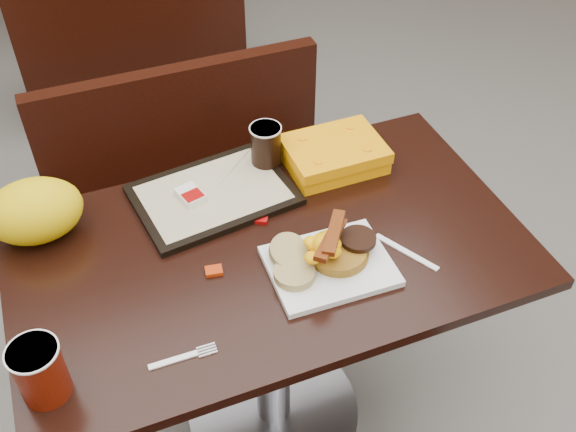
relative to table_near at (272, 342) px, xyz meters
name	(u,v)px	position (x,y,z in m)	size (l,w,h in m)	color
floor	(274,414)	(0.00, 0.00, -0.38)	(6.00, 7.00, 0.01)	gray
table_near	(272,342)	(0.00, 0.00, 0.00)	(1.20, 0.70, 0.75)	black
bench_near_n	(201,189)	(0.00, 0.70, -0.02)	(1.00, 0.46, 0.72)	black
bench_far_s	(128,32)	(0.00, 1.90, -0.02)	(1.00, 0.46, 0.72)	black
platter	(330,266)	(0.10, -0.12, 0.38)	(0.27, 0.21, 0.02)	white
pancake_stack	(339,251)	(0.13, -0.10, 0.41)	(0.14, 0.14, 0.03)	#9D6A1A
sausage_patty	(358,239)	(0.18, -0.10, 0.43)	(0.08, 0.08, 0.01)	black
scrambled_eggs	(324,246)	(0.09, -0.11, 0.44)	(0.09, 0.08, 0.05)	yellow
bacon_strips	(331,238)	(0.10, -0.12, 0.48)	(0.16, 0.07, 0.01)	#451404
muffin_bottom	(294,273)	(0.01, -0.12, 0.40)	(0.09, 0.09, 0.02)	tan
muffin_top	(288,251)	(0.02, -0.06, 0.41)	(0.09, 0.09, 0.02)	tan
coffee_cup_near	(40,372)	(-0.53, -0.21, 0.44)	(0.09, 0.09, 0.13)	#931B05
fork	(173,360)	(-0.29, -0.23, 0.38)	(0.14, 0.03, 0.00)	white
knife	(406,252)	(0.29, -0.14, 0.38)	(0.17, 0.01, 0.00)	white
condiment_syrup	(214,271)	(-0.14, -0.03, 0.38)	(0.04, 0.03, 0.01)	#AC2A07
condiment_ketchup	(259,219)	(0.01, 0.09, 0.38)	(0.04, 0.03, 0.01)	#8C0504
tray	(213,195)	(-0.07, 0.21, 0.38)	(0.39, 0.27, 0.02)	black
hashbrown_sleeve_left	(190,195)	(-0.13, 0.21, 0.40)	(0.05, 0.07, 0.02)	silver
coffee_cup_far	(266,145)	(0.10, 0.28, 0.45)	(0.08, 0.08, 0.11)	black
clamshell	(334,154)	(0.27, 0.22, 0.41)	(0.25, 0.19, 0.07)	orange
paper_bag	(35,211)	(-0.49, 0.24, 0.45)	(0.22, 0.16, 0.15)	#FDEF08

